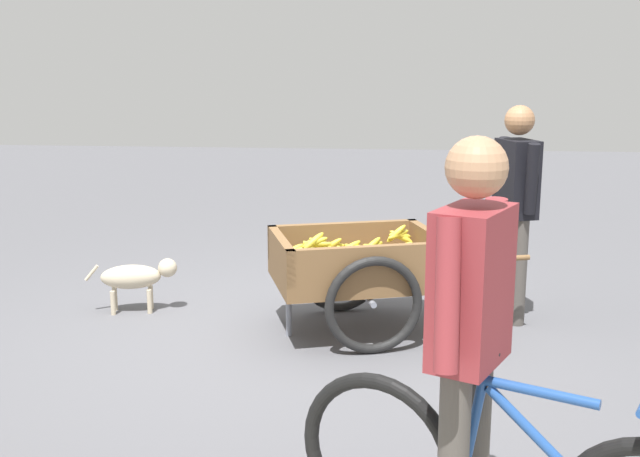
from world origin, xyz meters
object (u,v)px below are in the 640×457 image
Objects in this scene: cyclist_person at (470,319)px; dog at (136,277)px; vendor_person at (516,195)px; fruit_cart at (357,269)px.

cyclist_person is 3.56m from dog.
cyclist_person is at bearing 78.96° from vendor_person.
dog is at bearing 2.36° from vendor_person.
vendor_person is 2.33× the size of dog.
fruit_cart is at bearing 18.22° from vendor_person.
vendor_person is 2.81m from dog.
vendor_person is at bearing -161.78° from fruit_cart.
fruit_cart is 1.14× the size of cyclist_person.
vendor_person is at bearing -101.04° from cyclist_person.
fruit_cart is at bearing -77.88° from cyclist_person.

